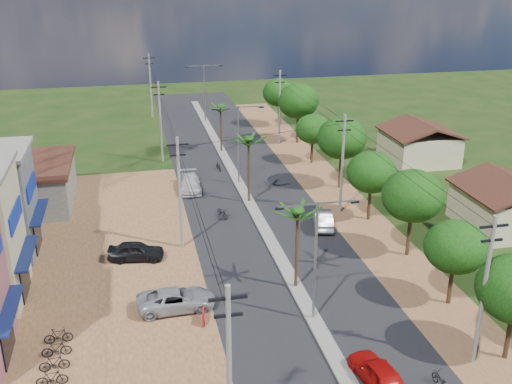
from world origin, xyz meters
The scene contains 38 objects.
ground centered at (0.00, 0.00, 0.00)m, with size 160.00×160.00×0.00m, color black.
road centered at (0.00, 15.00, 0.02)m, with size 12.00×110.00×0.04m, color black.
median centered at (0.00, 18.00, 0.09)m, with size 1.00×90.00×0.18m, color #605E56.
dirt_lot_west centered at (-15.00, 8.00, 0.02)m, with size 18.00×46.00×0.04m, color brown.
dirt_shoulder_east centered at (8.50, 15.00, 0.01)m, with size 5.00×90.00×0.03m, color brown.
low_shed centered at (-21.00, 24.00, 1.97)m, with size 10.40×10.40×3.95m.
house_east_near centered at (20.00, 10.00, 2.39)m, with size 7.60×7.50×4.60m.
house_east_far centered at (21.00, 28.00, 2.39)m, with size 7.60×7.50×4.60m.
tree_east_b centered at (9.30, 0.00, 4.11)m, with size 4.00×4.00×5.83m.
tree_east_c centered at (9.70, 7.00, 4.86)m, with size 4.60×4.60×6.83m.
tree_east_d centered at (9.40, 14.00, 4.34)m, with size 4.20×4.20×6.13m.
tree_east_e centered at (9.60, 22.00, 5.09)m, with size 4.80×4.80×7.14m.
tree_east_f centered at (9.20, 30.00, 3.89)m, with size 3.80×3.80×5.52m.
tree_east_g centered at (9.80, 38.00, 5.24)m, with size 5.00×5.00×7.38m.
tree_east_h centered at (9.50, 46.00, 4.64)m, with size 4.40×4.40×6.52m.
palm_median_near centered at (0.00, 4.00, 5.54)m, with size 2.00×2.00×6.15m.
palm_median_mid centered at (0.00, 20.00, 5.90)m, with size 2.00×2.00×6.55m.
palm_median_far centered at (0.00, 36.00, 5.26)m, with size 2.00×2.00×5.85m.
streetlight_near centered at (0.00, 0.00, 4.79)m, with size 5.10×0.18×8.00m.
streetlight_mid centered at (0.00, 25.00, 4.79)m, with size 5.10×0.18×8.00m.
streetlight_far centered at (0.00, 50.00, 4.79)m, with size 5.10×0.18×8.00m.
utility_pole_w_a centered at (-7.00, -10.00, 4.76)m, with size 1.60×0.24×9.00m.
utility_pole_w_b centered at (-7.00, 12.00, 4.76)m, with size 1.60×0.24×9.00m.
utility_pole_w_c centered at (-7.00, 34.00, 4.76)m, with size 1.60×0.24×9.00m.
utility_pole_w_d centered at (-7.00, 55.00, 4.76)m, with size 1.60×0.24×9.00m.
utility_pole_e_a centered at (7.50, -6.00, 4.76)m, with size 1.60×0.24×9.00m.
utility_pole_e_b centered at (7.50, 16.00, 4.76)m, with size 1.60×0.24×9.00m.
utility_pole_e_c centered at (7.50, 38.00, 4.76)m, with size 1.60×0.24×9.00m.
car_red_near centered at (1.50, -6.59, 0.72)m, with size 1.69×4.20×1.43m, color #970A08.
car_silver_mid centered at (5.00, 13.28, 0.71)m, with size 1.50×4.29×1.41m, color #94969C.
car_white_far centered at (-5.00, 24.38, 0.71)m, with size 2.00×4.91×1.42m, color #A9A8A5.
car_parked_silver centered at (-8.25, 3.04, 0.70)m, with size 2.33×5.04×1.40m, color #94969C.
car_parked_dark centered at (-10.59, 10.56, 0.71)m, with size 1.68×4.17×1.42m, color black.
moto_rider_east centered at (4.62, -7.64, 0.43)m, with size 0.57×1.64×0.86m, color black.
moto_rider_west_a centered at (-2.99, 17.01, 0.49)m, with size 0.65×1.86×0.98m, color black.
moto_rider_west_b centered at (-1.37, 29.56, 0.46)m, with size 0.44×1.55×0.93m, color black.
roadside_sign centered at (-6.77, 1.09, 0.47)m, with size 0.29×1.12×0.94m.
parked_scooter_row centered at (-15.38, -3.06, 0.50)m, with size 1.68×8.35×1.00m.
Camera 1 is at (-10.33, -30.64, 21.09)m, focal length 42.00 mm.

